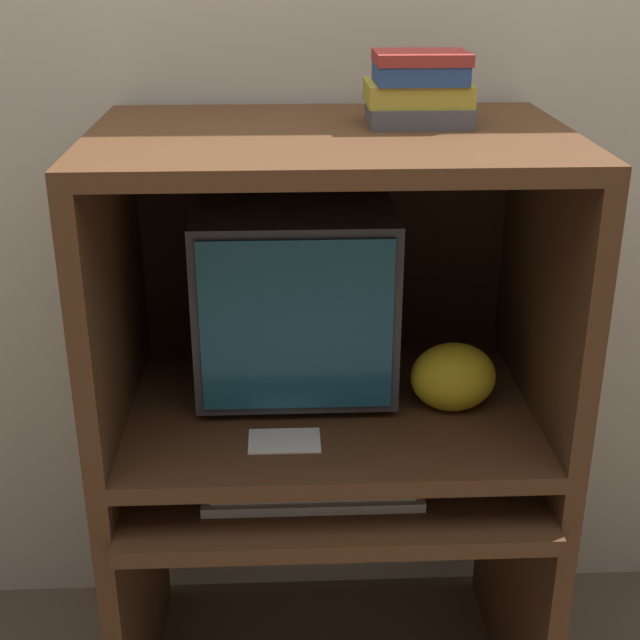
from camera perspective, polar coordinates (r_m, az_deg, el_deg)
wall_back at (r=2.13m, az=0.14°, el=12.40°), size 6.00×0.06×2.60m
desk_base at (r=2.11m, az=0.66°, el=-14.64°), size 0.94×0.67×0.65m
desk_monitor_shelf at (r=1.96m, az=0.63°, el=-6.03°), size 0.94×0.64×0.12m
hutch_upper at (r=1.83m, az=0.63°, el=6.10°), size 0.94×0.64×0.59m
crt_monitor at (r=1.95m, az=-1.61°, el=1.63°), size 0.42×0.38×0.42m
keyboard at (r=1.85m, az=-0.48°, el=-10.85°), size 0.45×0.14×0.03m
mouse at (r=1.89m, az=8.12°, el=-10.32°), size 0.06×0.04×0.03m
snack_bag at (r=1.92m, az=8.51°, el=-3.62°), size 0.18×0.14×0.15m
book_stack at (r=1.82m, az=6.35°, el=14.40°), size 0.20×0.16×0.14m
paper_card at (r=1.81m, az=-2.29°, el=-7.74°), size 0.14×0.09×0.00m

